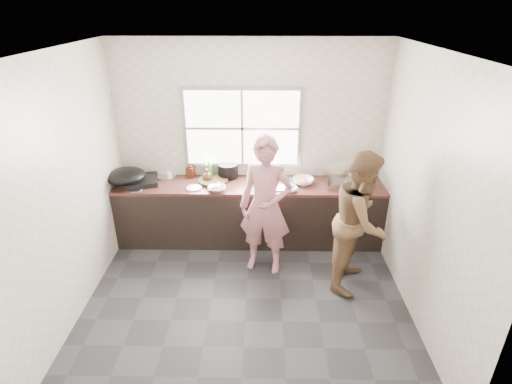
{
  "coord_description": "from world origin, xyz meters",
  "views": [
    {
      "loc": [
        0.17,
        -3.59,
        3.09
      ],
      "look_at": [
        0.1,
        0.65,
        1.05
      ],
      "focal_mm": 28.0,
      "sensor_mm": 36.0,
      "label": 1
    }
  ],
  "objects_px": {
    "plate_food": "(194,188)",
    "bottle_brown_short": "(207,176)",
    "wok": "(126,176)",
    "dish_rack": "(340,176)",
    "bowl_mince": "(217,189)",
    "bottle_brown_tall": "(191,170)",
    "glass_jar": "(169,176)",
    "pot_lid_left": "(135,189)",
    "pot_lid_right": "(167,176)",
    "bottle_green": "(209,168)",
    "cutting_board": "(213,181)",
    "person_side": "(361,221)",
    "burner": "(141,181)",
    "woman": "(265,211)",
    "bowl_crabs": "(303,182)",
    "bowl_held": "(291,189)",
    "black_pot": "(228,171)"
  },
  "relations": [
    {
      "from": "plate_food",
      "to": "bottle_brown_short",
      "type": "bearing_deg",
      "value": 57.11
    },
    {
      "from": "plate_food",
      "to": "wok",
      "type": "distance_m",
      "value": 0.9
    },
    {
      "from": "wok",
      "to": "dish_rack",
      "type": "xyz_separation_m",
      "value": [
        2.82,
        0.08,
        -0.01
      ]
    },
    {
      "from": "bowl_mince",
      "to": "dish_rack",
      "type": "bearing_deg",
      "value": 6.31
    },
    {
      "from": "bottle_brown_tall",
      "to": "glass_jar",
      "type": "distance_m",
      "value": 0.3
    },
    {
      "from": "bottle_brown_short",
      "to": "dish_rack",
      "type": "bearing_deg",
      "value": -3.65
    },
    {
      "from": "pot_lid_left",
      "to": "pot_lid_right",
      "type": "height_order",
      "value": "pot_lid_right"
    },
    {
      "from": "bottle_green",
      "to": "bottle_brown_short",
      "type": "height_order",
      "value": "bottle_green"
    },
    {
      "from": "bowl_mince",
      "to": "dish_rack",
      "type": "distance_m",
      "value": 1.64
    },
    {
      "from": "glass_jar",
      "to": "dish_rack",
      "type": "distance_m",
      "value": 2.33
    },
    {
      "from": "cutting_board",
      "to": "bottle_brown_short",
      "type": "height_order",
      "value": "bottle_brown_short"
    },
    {
      "from": "person_side",
      "to": "burner",
      "type": "height_order",
      "value": "person_side"
    },
    {
      "from": "woman",
      "to": "person_side",
      "type": "height_order",
      "value": "person_side"
    },
    {
      "from": "dish_rack",
      "to": "bowl_crabs",
      "type": "bearing_deg",
      "value": 168.59
    },
    {
      "from": "person_side",
      "to": "bowl_crabs",
      "type": "bearing_deg",
      "value": 54.47
    },
    {
      "from": "bottle_green",
      "to": "dish_rack",
      "type": "height_order",
      "value": "dish_rack"
    },
    {
      "from": "bowl_held",
      "to": "burner",
      "type": "height_order",
      "value": "bowl_held"
    },
    {
      "from": "person_side",
      "to": "bottle_brown_short",
      "type": "distance_m",
      "value": 2.13
    },
    {
      "from": "bottle_brown_short",
      "to": "bowl_mince",
      "type": "bearing_deg",
      "value": -61.82
    },
    {
      "from": "bottle_brown_short",
      "to": "dish_rack",
      "type": "height_order",
      "value": "dish_rack"
    },
    {
      "from": "black_pot",
      "to": "plate_food",
      "type": "bearing_deg",
      "value": -137.83
    },
    {
      "from": "bowl_mince",
      "to": "bottle_brown_tall",
      "type": "relative_size",
      "value": 1.16
    },
    {
      "from": "glass_jar",
      "to": "wok",
      "type": "xyz_separation_m",
      "value": [
        -0.5,
        -0.27,
        0.11
      ]
    },
    {
      "from": "person_side",
      "to": "bowl_held",
      "type": "bearing_deg",
      "value": 69.86
    },
    {
      "from": "person_side",
      "to": "wok",
      "type": "distance_m",
      "value": 3.03
    },
    {
      "from": "cutting_board",
      "to": "pot_lid_left",
      "type": "relative_size",
      "value": 1.81
    },
    {
      "from": "person_side",
      "to": "dish_rack",
      "type": "relative_size",
      "value": 4.28
    },
    {
      "from": "wok",
      "to": "burner",
      "type": "bearing_deg",
      "value": 39.79
    },
    {
      "from": "pot_lid_left",
      "to": "person_side",
      "type": "bearing_deg",
      "value": -14.95
    },
    {
      "from": "glass_jar",
      "to": "person_side",
      "type": "bearing_deg",
      "value": -24.29
    },
    {
      "from": "bowl_crabs",
      "to": "dish_rack",
      "type": "distance_m",
      "value": 0.49
    },
    {
      "from": "bowl_mince",
      "to": "wok",
      "type": "xyz_separation_m",
      "value": [
        -1.2,
        0.1,
        0.13
      ]
    },
    {
      "from": "bottle_green",
      "to": "pot_lid_left",
      "type": "height_order",
      "value": "bottle_green"
    },
    {
      "from": "bottle_green",
      "to": "person_side",
      "type": "bearing_deg",
      "value": -31.8
    },
    {
      "from": "plate_food",
      "to": "bottle_brown_short",
      "type": "distance_m",
      "value": 0.29
    },
    {
      "from": "bowl_held",
      "to": "plate_food",
      "type": "relative_size",
      "value": 1.08
    },
    {
      "from": "bowl_held",
      "to": "person_side",
      "type": "bearing_deg",
      "value": -43.61
    },
    {
      "from": "woman",
      "to": "bottle_brown_tall",
      "type": "relative_size",
      "value": 8.16
    },
    {
      "from": "dish_rack",
      "to": "pot_lid_left",
      "type": "xyz_separation_m",
      "value": [
        -2.7,
        -0.15,
        -0.14
      ]
    },
    {
      "from": "pot_lid_right",
      "to": "dish_rack",
      "type": "bearing_deg",
      "value": -6.27
    },
    {
      "from": "bowl_crabs",
      "to": "bottle_brown_tall",
      "type": "relative_size",
      "value": 1.11
    },
    {
      "from": "glass_jar",
      "to": "bottle_brown_tall",
      "type": "bearing_deg",
      "value": 13.64
    },
    {
      "from": "bottle_brown_short",
      "to": "plate_food",
      "type": "bearing_deg",
      "value": -122.89
    },
    {
      "from": "cutting_board",
      "to": "bottle_green",
      "type": "bearing_deg",
      "value": 114.53
    },
    {
      "from": "cutting_board",
      "to": "pot_lid_left",
      "type": "height_order",
      "value": "cutting_board"
    },
    {
      "from": "black_pot",
      "to": "bottle_brown_tall",
      "type": "xyz_separation_m",
      "value": [
        -0.52,
        0.0,
        0.0
      ]
    },
    {
      "from": "black_pot",
      "to": "bottle_brown_tall",
      "type": "relative_size",
      "value": 1.38
    },
    {
      "from": "bowl_crabs",
      "to": "pot_lid_right",
      "type": "relative_size",
      "value": 0.84
    },
    {
      "from": "burner",
      "to": "plate_food",
      "type": "bearing_deg",
      "value": -13.06
    },
    {
      "from": "plate_food",
      "to": "bottle_green",
      "type": "height_order",
      "value": "bottle_green"
    }
  ]
}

